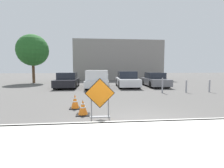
# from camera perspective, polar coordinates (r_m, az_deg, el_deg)

# --- Properties ---
(ground_plane) EXTENTS (96.00, 96.00, 0.00)m
(ground_plane) POSITION_cam_1_polar(r_m,az_deg,el_deg) (15.42, -0.40, -1.47)
(ground_plane) COLOR #565451
(sidewalk_strip) EXTENTS (24.28, 3.03, 0.14)m
(sidewalk_strip) POSITION_cam_1_polar(r_m,az_deg,el_deg) (4.37, 15.10, -18.32)
(sidewalk_strip) COLOR beige
(sidewalk_strip) RESTS_ON ground_plane
(curb_lip) EXTENTS (24.28, 0.20, 0.14)m
(curb_lip) POSITION_cam_1_polar(r_m,az_deg,el_deg) (5.72, 9.53, -12.47)
(curb_lip) COLOR beige
(curb_lip) RESTS_ON ground_plane
(road_closed_sign) EXTENTS (1.10, 0.20, 1.44)m
(road_closed_sign) POSITION_cam_1_polar(r_m,az_deg,el_deg) (6.36, -3.96, -4.07)
(road_closed_sign) COLOR black
(road_closed_sign) RESTS_ON ground_plane
(traffic_cone_nearest) EXTENTS (0.51, 0.51, 0.60)m
(traffic_cone_nearest) POSITION_cam_1_polar(r_m,az_deg,el_deg) (6.85, -9.50, -7.61)
(traffic_cone_nearest) COLOR black
(traffic_cone_nearest) RESTS_ON ground_plane
(traffic_cone_second) EXTENTS (0.48, 0.48, 0.64)m
(traffic_cone_second) POSITION_cam_1_polar(r_m,az_deg,el_deg) (7.96, -11.98, -5.67)
(traffic_cone_second) COLOR black
(traffic_cone_second) RESTS_ON ground_plane
(parked_car_nearest) EXTENTS (1.94, 4.29, 1.38)m
(parked_car_nearest) POSITION_cam_1_polar(r_m,az_deg,el_deg) (16.71, -14.39, 1.09)
(parked_car_nearest) COLOR black
(parked_car_nearest) RESTS_ON ground_plane
(pickup_truck) EXTENTS (2.27, 5.45, 1.61)m
(pickup_truck) POSITION_cam_1_polar(r_m,az_deg,el_deg) (15.83, -4.78, 1.33)
(pickup_truck) COLOR silver
(pickup_truck) RESTS_ON ground_plane
(parked_car_second) EXTENTS (2.04, 4.49, 1.49)m
(parked_car_second) POSITION_cam_1_polar(r_m,az_deg,el_deg) (16.61, 4.96, 1.37)
(parked_car_second) COLOR silver
(parked_car_second) RESTS_ON ground_plane
(parked_car_third) EXTENTS (1.94, 4.29, 1.36)m
(parked_car_third) POSITION_cam_1_polar(r_m,az_deg,el_deg) (17.51, 13.88, 1.25)
(parked_car_third) COLOR slate
(parked_car_third) RESTS_ON ground_plane
(bollard_nearest) EXTENTS (0.12, 0.12, 1.10)m
(bollard_nearest) POSITION_cam_1_polar(r_m,az_deg,el_deg) (13.11, 16.13, -0.31)
(bollard_nearest) COLOR gray
(bollard_nearest) RESTS_ON ground_plane
(bollard_second) EXTENTS (0.12, 0.12, 0.93)m
(bollard_second) POSITION_cam_1_polar(r_m,az_deg,el_deg) (13.90, 23.09, -0.59)
(bollard_second) COLOR gray
(bollard_second) RESTS_ON ground_plane
(bollard_third) EXTENTS (0.12, 0.12, 0.94)m
(bollard_third) POSITION_cam_1_polar(r_m,az_deg,el_deg) (14.87, 29.23, -0.47)
(bollard_third) COLOR gray
(bollard_third) RESTS_ON ground_plane
(building_facade_backdrop) EXTENTS (13.66, 5.00, 6.03)m
(building_facade_backdrop) POSITION_cam_1_polar(r_m,az_deg,el_deg) (28.55, 1.80, 7.68)
(building_facade_backdrop) COLOR gray
(building_facade_backdrop) RESTS_ON ground_plane
(street_tree_behind_lot) EXTENTS (3.72, 3.72, 5.78)m
(street_tree_behind_lot) POSITION_cam_1_polar(r_m,az_deg,el_deg) (23.16, -24.50, 9.99)
(street_tree_behind_lot) COLOR #513823
(street_tree_behind_lot) RESTS_ON ground_plane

